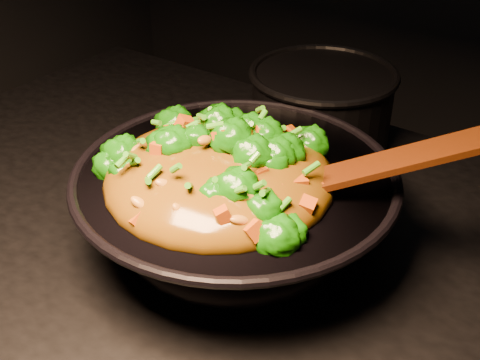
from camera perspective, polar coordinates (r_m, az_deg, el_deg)
The scene contains 4 objects.
wok at distance 0.78m, azimuth -0.43°, elevation -2.83°, with size 0.39×0.39×0.11m, color black, non-canonical shape.
stir_fry at distance 0.70m, azimuth -2.03°, elevation 3.14°, with size 0.28×0.28×0.10m, color #145D06, non-canonical shape.
spatula at distance 0.69m, azimuth 14.31°, elevation 1.69°, with size 0.30×0.05×0.01m, color #381705.
back_pot at distance 1.02m, azimuth 7.69°, elevation 6.87°, with size 0.23×0.23×0.13m, color black.
Camera 1 is at (0.43, -0.50, 1.41)m, focal length 45.00 mm.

